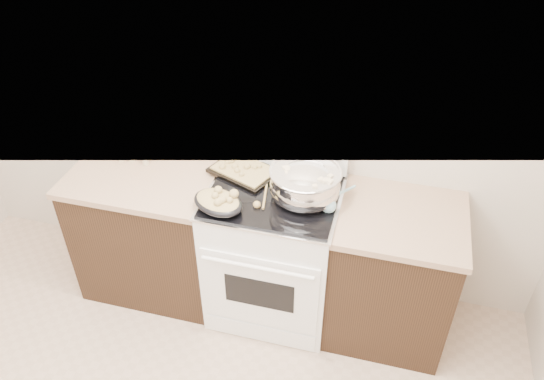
% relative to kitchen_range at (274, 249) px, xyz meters
% --- Properties ---
extents(room_shell, '(4.10, 3.60, 2.75)m').
position_rel_kitchen_range_xyz_m(room_shell, '(-0.35, -1.42, 1.21)').
color(room_shell, beige).
rests_on(room_shell, ground).
extents(counter_left, '(0.93, 0.67, 0.92)m').
position_rel_kitchen_range_xyz_m(counter_left, '(-0.83, 0.01, -0.03)').
color(counter_left, black).
rests_on(counter_left, ground).
extents(counter_right, '(0.73, 0.67, 0.92)m').
position_rel_kitchen_range_xyz_m(counter_right, '(0.73, 0.01, -0.03)').
color(counter_right, black).
rests_on(counter_right, ground).
extents(kitchen_range, '(0.78, 0.73, 1.22)m').
position_rel_kitchen_range_xyz_m(kitchen_range, '(0.00, 0.00, 0.00)').
color(kitchen_range, white).
rests_on(kitchen_range, ground).
extents(mixing_bowl, '(0.50, 0.50, 0.24)m').
position_rel_kitchen_range_xyz_m(mixing_bowl, '(0.18, 0.00, 0.55)').
color(mixing_bowl, silver).
rests_on(mixing_bowl, kitchen_range).
extents(roasting_pan, '(0.36, 0.31, 0.11)m').
position_rel_kitchen_range_xyz_m(roasting_pan, '(-0.26, -0.22, 0.50)').
color(roasting_pan, black).
rests_on(roasting_pan, kitchen_range).
extents(baking_sheet, '(0.46, 0.40, 0.06)m').
position_rel_kitchen_range_xyz_m(baking_sheet, '(-0.23, 0.14, 0.47)').
color(baking_sheet, black).
rests_on(baking_sheet, kitchen_range).
extents(wooden_spoon, '(0.07, 0.26, 0.04)m').
position_rel_kitchen_range_xyz_m(wooden_spoon, '(-0.05, -0.11, 0.46)').
color(wooden_spoon, '#AB8A4E').
rests_on(wooden_spoon, kitchen_range).
extents(blue_ladle, '(0.17, 0.27, 0.11)m').
position_rel_kitchen_range_xyz_m(blue_ladle, '(0.34, -0.07, 0.49)').
color(blue_ladle, '#8ABDCD').
rests_on(blue_ladle, kitchen_range).
extents(spice_jars, '(0.39, 0.16, 0.13)m').
position_rel_kitchen_range_xyz_m(spice_jars, '(-0.98, 0.17, 0.49)').
color(spice_jars, '#BFB28C').
rests_on(spice_jars, counter_left).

